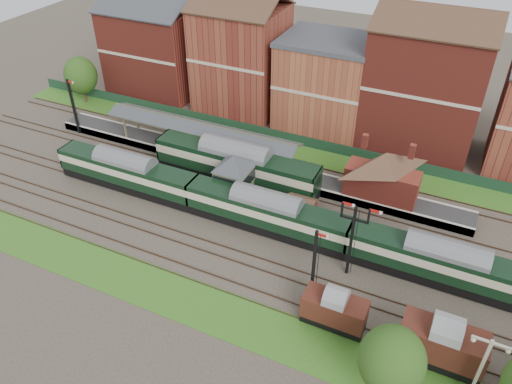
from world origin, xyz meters
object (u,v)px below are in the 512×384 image
at_px(platform_railcar, 236,164).
at_px(goods_van_a, 334,310).
at_px(dmu_train, 267,212).
at_px(signal_box, 234,177).
at_px(semaphore_bracket, 352,236).

relative_size(platform_railcar, goods_van_a, 3.77).
height_order(dmu_train, platform_railcar, platform_railcar).
distance_m(signal_box, semaphore_bracket, 16.16).
height_order(dmu_train, goods_van_a, dmu_train).
height_order(semaphore_bracket, goods_van_a, semaphore_bracket).
relative_size(signal_box, dmu_train, 0.11).
bearing_deg(signal_box, semaphore_bracket, -20.92).
bearing_deg(dmu_train, goods_van_a, -41.14).
relative_size(signal_box, semaphore_bracket, 0.73).
bearing_deg(semaphore_bracket, goods_van_a, -84.02).
bearing_deg(platform_railcar, dmu_train, -43.54).
bearing_deg(goods_van_a, dmu_train, 138.86).
distance_m(semaphore_bracket, goods_van_a, 7.09).
xyz_separation_m(dmu_train, goods_van_a, (10.30, -9.00, -0.52)).
relative_size(dmu_train, platform_railcar, 2.63).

